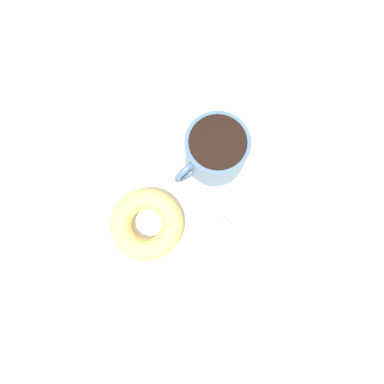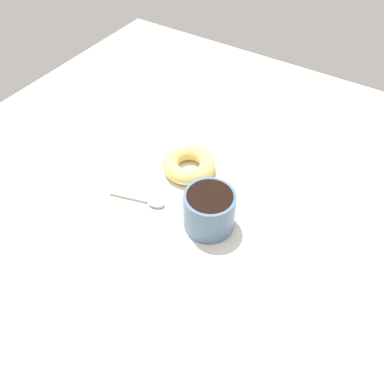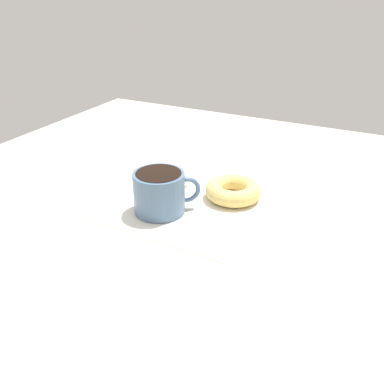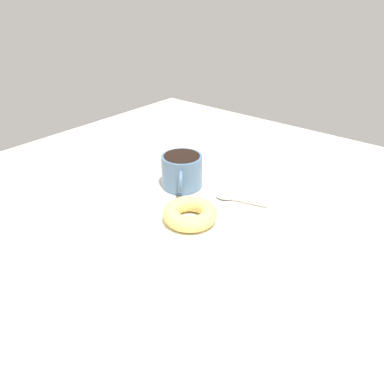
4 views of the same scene
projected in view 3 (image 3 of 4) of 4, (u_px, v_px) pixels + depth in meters
ground_plane at (189, 208)px, 84.39cm from camera, size 120.00×120.00×2.00cm
napkin at (192, 202)px, 84.28cm from camera, size 31.61×31.61×0.30cm
coffee_cup at (160, 191)px, 79.04cm from camera, size 9.99×11.24×7.80cm
donut at (233, 190)px, 84.76cm from camera, size 11.13×11.13×3.30cm
spoon at (183, 181)px, 91.45cm from camera, size 11.74×4.67×0.90cm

